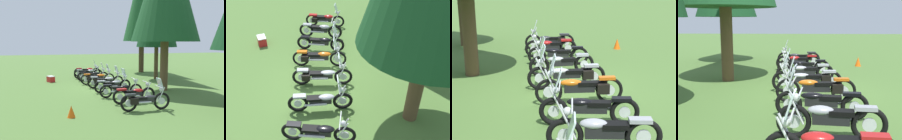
% 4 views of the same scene
% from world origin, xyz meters
% --- Properties ---
extents(ground_plane, '(80.00, 80.00, 0.00)m').
position_xyz_m(ground_plane, '(0.00, 0.00, 0.00)').
color(ground_plane, '#4C7033').
extents(motorcycle_1, '(0.75, 2.28, 1.02)m').
position_xyz_m(motorcycle_1, '(-4.04, -0.43, 0.46)').
color(motorcycle_1, black).
rests_on(motorcycle_1, ground_plane).
extents(motorcycle_2, '(0.70, 2.33, 1.36)m').
position_xyz_m(motorcycle_2, '(-2.74, -0.29, 0.45)').
color(motorcycle_2, black).
rests_on(motorcycle_2, ground_plane).
extents(motorcycle_3, '(0.62, 2.39, 1.38)m').
position_xyz_m(motorcycle_3, '(-1.37, -0.27, 0.48)').
color(motorcycle_3, black).
rests_on(motorcycle_3, ground_plane).
extents(motorcycle_4, '(0.65, 2.41, 1.38)m').
position_xyz_m(motorcycle_4, '(-0.04, -0.03, 0.46)').
color(motorcycle_4, black).
rests_on(motorcycle_4, ground_plane).
extents(motorcycle_5, '(0.77, 2.29, 1.37)m').
position_xyz_m(motorcycle_5, '(1.43, 0.09, 0.46)').
color(motorcycle_5, black).
rests_on(motorcycle_5, ground_plane).
extents(motorcycle_6, '(0.73, 2.34, 1.00)m').
position_xyz_m(motorcycle_6, '(2.84, 0.14, 0.44)').
color(motorcycle_6, black).
rests_on(motorcycle_6, ground_plane).
extents(motorcycle_7, '(0.61, 2.20, 1.02)m').
position_xyz_m(motorcycle_7, '(4.17, 0.38, 0.45)').
color(motorcycle_7, black).
rests_on(motorcycle_7, ground_plane).
extents(motorcycle_8, '(0.73, 2.26, 1.39)m').
position_xyz_m(motorcycle_8, '(5.48, 0.37, 0.47)').
color(motorcycle_8, black).
rests_on(motorcycle_8, ground_plane).
extents(traffic_cone, '(0.32, 0.32, 0.48)m').
position_xyz_m(traffic_cone, '(5.58, -2.76, 0.24)').
color(traffic_cone, '#EA590F').
rests_on(traffic_cone, ground_plane).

